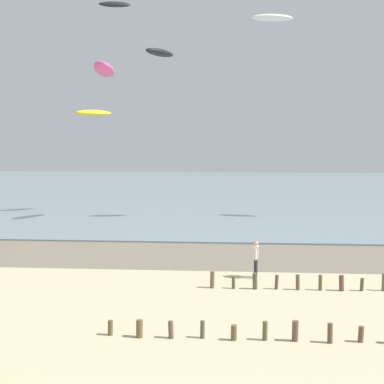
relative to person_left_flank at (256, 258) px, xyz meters
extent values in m
cube|color=#7A6D59|center=(-3.81, 4.45, -0.91)|extent=(120.00, 6.79, 0.01)
cube|color=gray|center=(-3.81, 42.85, -0.87)|extent=(160.00, 70.00, 0.10)
cylinder|color=brown|center=(-4.99, -7.57, -0.68)|extent=(0.17, 0.17, 0.49)
cylinder|color=brown|center=(-4.02, -7.68, -0.64)|extent=(0.21, 0.23, 0.57)
cylinder|color=brown|center=(-3.01, -7.68, -0.64)|extent=(0.19, 0.19, 0.56)
cylinder|color=brown|center=(-2.01, -7.59, -0.64)|extent=(0.15, 0.16, 0.56)
cylinder|color=brown|center=(-1.02, -7.71, -0.67)|extent=(0.19, 0.21, 0.49)
cylinder|color=brown|center=(-0.04, -7.63, -0.62)|extent=(0.16, 0.16, 0.61)
cylinder|color=brown|center=(0.89, -7.63, -0.59)|extent=(0.20, 0.21, 0.65)
cylinder|color=brown|center=(1.96, -7.71, -0.61)|extent=(0.17, 0.18, 0.63)
cylinder|color=brown|center=(2.93, -7.56, -0.67)|extent=(0.19, 0.18, 0.51)
cylinder|color=brown|center=(-1.92, -1.82, -0.57)|extent=(0.20, 0.20, 0.71)
cylinder|color=brown|center=(-1.02, -1.86, -0.66)|extent=(0.16, 0.17, 0.53)
cylinder|color=brown|center=(-0.11, -1.87, -0.58)|extent=(0.22, 0.23, 0.70)
cylinder|color=brown|center=(0.80, -1.81, -0.62)|extent=(0.17, 0.16, 0.61)
cylinder|color=brown|center=(1.68, -1.85, -0.59)|extent=(0.18, 0.17, 0.65)
cylinder|color=brown|center=(2.61, -1.84, -0.59)|extent=(0.16, 0.16, 0.65)
cylinder|color=brown|center=(3.48, -1.86, -0.59)|extent=(0.23, 0.21, 0.67)
cylinder|color=brown|center=(4.33, -1.82, -0.65)|extent=(0.17, 0.15, 0.55)
cylinder|color=brown|center=(5.24, -1.72, -0.56)|extent=(0.17, 0.19, 0.73)
cylinder|color=#232328|center=(-0.01, -0.11, -0.48)|extent=(0.16, 0.16, 0.88)
cylinder|color=#232328|center=(0.01, 0.11, -0.48)|extent=(0.16, 0.16, 0.88)
cube|color=white|center=(0.00, 0.00, 0.26)|extent=(0.25, 0.38, 0.60)
sphere|color=tan|center=(0.00, 0.00, 0.68)|extent=(0.22, 0.22, 0.22)
cylinder|color=white|center=(-0.02, -0.24, 0.21)|extent=(0.09, 0.09, 0.52)
cylinder|color=white|center=(0.02, 0.24, 0.21)|extent=(0.09, 0.09, 0.52)
ellipsoid|color=yellow|center=(-12.91, 20.95, 7.66)|extent=(3.25, 2.57, 0.73)
ellipsoid|color=black|center=(-12.68, 28.71, 18.56)|extent=(3.28, 1.74, 0.91)
ellipsoid|color=#E54C99|center=(-7.94, 4.29, 9.09)|extent=(2.27, 3.78, 1.02)
ellipsoid|color=white|center=(1.83, 17.34, 14.49)|extent=(3.31, 1.62, 0.59)
ellipsoid|color=black|center=(-6.59, 16.44, 11.89)|extent=(2.45, 3.38, 0.54)
camera|label=1|loc=(-1.12, -23.92, 5.36)|focal=49.67mm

